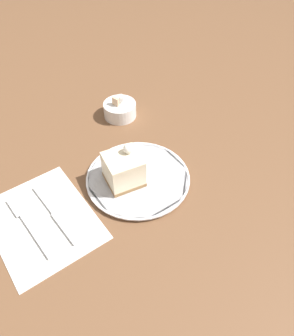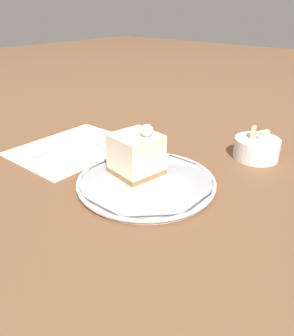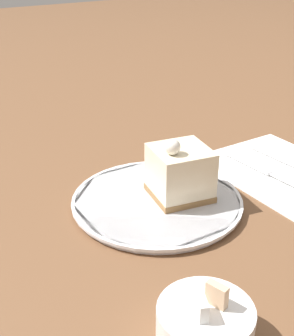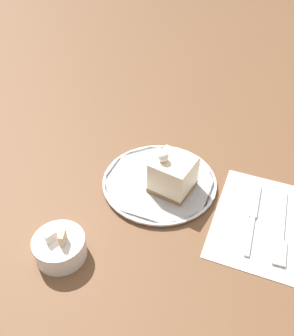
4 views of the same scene
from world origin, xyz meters
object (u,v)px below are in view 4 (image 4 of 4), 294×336
Objects in this scene: plate at (159,182)px; sugar_bowl at (60,247)px; knife at (254,211)px; cake_slice at (173,174)px; fork at (281,232)px.

sugar_bowl is (0.09, 0.22, 0.01)m from plate.
knife is 0.36m from sugar_bowl.
sugar_bowl is (0.12, 0.22, -0.03)m from cake_slice.
sugar_bowl is (0.34, 0.19, 0.02)m from fork.
fork is (-0.25, 0.04, -0.00)m from plate.
plate is 1.29× the size of fork.
cake_slice is 0.25m from sugar_bowl.
plate reaches higher than knife.
plate is 2.65× the size of sugar_bowl.
knife is (0.06, -0.03, 0.00)m from fork.
knife is (-0.19, 0.00, -0.00)m from plate.
knife is (-0.16, -0.01, -0.04)m from cake_slice.
plate is 0.05m from cake_slice.
sugar_bowl is (0.29, 0.22, 0.02)m from knife.
plate is at bearing -112.45° from sugar_bowl.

